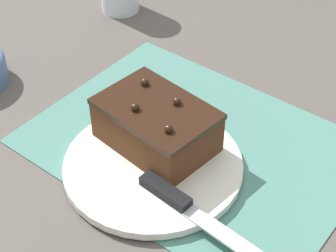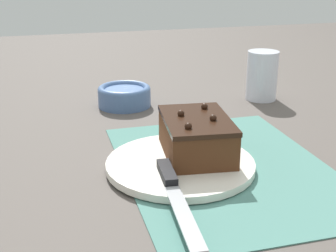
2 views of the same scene
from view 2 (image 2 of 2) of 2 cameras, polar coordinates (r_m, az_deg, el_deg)
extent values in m
plane|color=#544C47|center=(0.80, 7.06, -5.11)|extent=(3.00, 3.00, 0.00)
cube|color=slate|center=(0.80, 7.07, -4.98)|extent=(0.46, 0.34, 0.00)
cylinder|color=white|center=(0.78, 1.51, -4.69)|extent=(0.25, 0.25, 0.01)
cube|color=#512D19|center=(0.80, 3.47, -1.50)|extent=(0.17, 0.12, 0.06)
cube|color=black|center=(0.79, 3.52, 0.74)|extent=(0.17, 0.13, 0.01)
sphere|color=black|center=(0.73, 2.48, -0.01)|extent=(0.01, 0.01, 0.01)
sphere|color=black|center=(0.77, 5.53, 0.98)|extent=(0.01, 0.01, 0.01)
sphere|color=black|center=(0.79, 1.59, 1.54)|extent=(0.01, 0.01, 0.01)
sphere|color=black|center=(0.83, 4.46, 2.39)|extent=(0.01, 0.01, 0.01)
cube|color=black|center=(0.72, -0.12, -5.72)|extent=(0.08, 0.03, 0.01)
cube|color=#B7BABF|center=(0.62, 1.98, -10.92)|extent=(0.16, 0.03, 0.00)
cylinder|color=white|center=(1.17, 11.39, 6.05)|extent=(0.08, 0.08, 0.12)
cylinder|color=#4C6B9E|center=(1.11, -5.34, 3.47)|extent=(0.12, 0.12, 0.04)
torus|color=#4C6B9E|center=(1.11, -5.37, 4.48)|extent=(0.12, 0.12, 0.02)
camera|label=1|loc=(0.45, -60.38, 41.47)|focal=60.00mm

